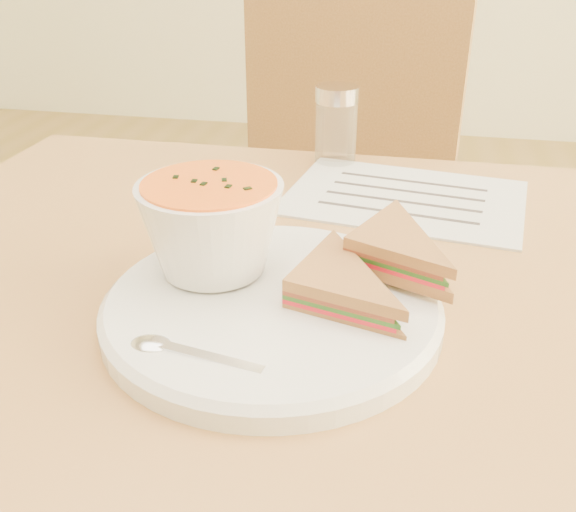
% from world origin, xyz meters
% --- Properties ---
extents(chair_far, '(0.52, 0.52, 1.01)m').
position_xyz_m(chair_far, '(-0.11, 0.55, 0.50)').
color(chair_far, brown).
rests_on(chair_far, floor).
extents(plate, '(0.33, 0.33, 0.02)m').
position_xyz_m(plate, '(-0.04, -0.09, 0.76)').
color(plate, white).
rests_on(plate, dining_table).
extents(soup_bowl, '(0.15, 0.15, 0.09)m').
position_xyz_m(soup_bowl, '(-0.10, -0.06, 0.81)').
color(soup_bowl, white).
rests_on(soup_bowl, plate).
extents(sandwich_half_a, '(0.13, 0.13, 0.03)m').
position_xyz_m(sandwich_half_a, '(-0.03, -0.11, 0.78)').
color(sandwich_half_a, '#BB7442').
rests_on(sandwich_half_a, plate).
extents(sandwich_half_b, '(0.14, 0.14, 0.03)m').
position_xyz_m(sandwich_half_b, '(0.01, -0.05, 0.79)').
color(sandwich_half_b, '#BB7442').
rests_on(sandwich_half_b, plate).
extents(spoon, '(0.16, 0.06, 0.01)m').
position_xyz_m(spoon, '(-0.07, -0.19, 0.77)').
color(spoon, silver).
rests_on(spoon, plate).
extents(paper_menu, '(0.31, 0.24, 0.00)m').
position_xyz_m(paper_menu, '(0.06, 0.20, 0.75)').
color(paper_menu, white).
rests_on(paper_menu, dining_table).
extents(condiment_shaker, '(0.06, 0.06, 0.11)m').
position_xyz_m(condiment_shaker, '(-0.04, 0.31, 0.80)').
color(condiment_shaker, silver).
rests_on(condiment_shaker, dining_table).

